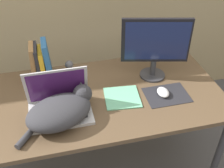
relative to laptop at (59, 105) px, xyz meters
The scene contains 9 objects.
desk 0.31m from the laptop, 17.88° to the left, with size 1.42×0.75×0.75m.
laptop is the anchor object (origin of this frame).
cat 0.07m from the laptop, 85.68° to the right, with size 0.44×0.35×0.15m.
external_monitor 0.67m from the laptop, 18.29° to the left, with size 0.41×0.16×0.40m.
mousepad 0.63m from the laptop, ahead, with size 0.26×0.19×0.00m.
computer_mouse 0.61m from the laptop, ahead, with size 0.07×0.10×0.03m.
book_row 0.37m from the laptop, 102.31° to the left, with size 0.13×0.16×0.25m.
notepad 0.37m from the laptop, ahead, with size 0.22×0.22×0.01m.
webcam 0.39m from the laptop, 75.57° to the left, with size 0.05×0.05×0.08m.
Camera 1 is at (-0.26, -0.90, 1.82)m, focal length 45.00 mm.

